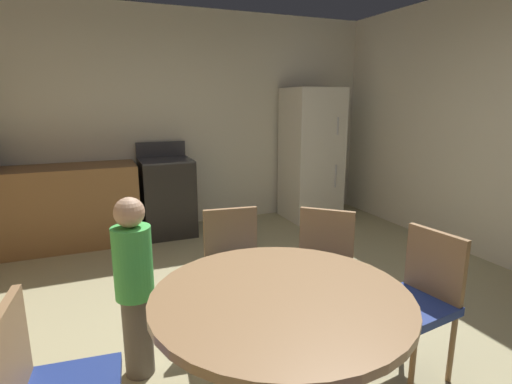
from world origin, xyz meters
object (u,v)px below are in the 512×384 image
Objects in this scene: dining_table at (281,326)px; chair_northeast at (322,266)px; person_child at (134,284)px; oven_range at (167,196)px; chair_north at (234,264)px; chair_east at (419,295)px; refrigerator at (311,155)px.

chair_northeast is (0.66, 0.71, -0.10)m from dining_table.
chair_northeast is at bearing 51.11° from person_child.
chair_northeast is 0.80× the size of person_child.
oven_range reaches higher than person_child.
dining_table is 1.35× the size of chair_north.
oven_range is 1.26× the size of chair_east.
chair_east is at bearing 30.94° from person_child.
refrigerator is 3.60m from person_child.
oven_range is 0.62× the size of refrigerator.
chair_east is at bearing 52.37° from chair_north.
oven_range is 1.26× the size of chair_northeast.
refrigerator is 2.99m from chair_north.
chair_northeast is at bearing -118.31° from refrigerator.
person_child is at bearing 127.28° from dining_table.
person_child is (-1.53, 0.61, 0.08)m from chair_east.
oven_range is at bearing -172.10° from chair_north.
chair_east is (0.96, 0.13, -0.10)m from dining_table.
oven_range is 1.01× the size of person_child.
oven_range reaches higher than chair_northeast.
refrigerator reaches higher than dining_table.
dining_table is at bearing -0.00° from chair_north.
chair_east is (0.89, -3.15, 0.03)m from oven_range.
oven_range is 3.29m from dining_table.
dining_table is 1.35× the size of chair_northeast.
dining_table is 0.98m from chair_north.
oven_range reaches higher than chair_north.
chair_northeast and chair_north have the same top height.
chair_east and chair_north have the same top height.
chair_east reaches higher than dining_table.
dining_table is 1.08× the size of person_child.
oven_range reaches higher than dining_table.
chair_north is (-0.55, 0.25, 0.00)m from chair_northeast.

